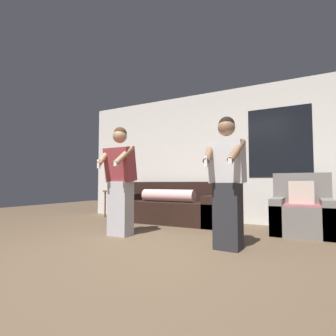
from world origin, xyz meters
The scene contains 7 objects.
ground_plane centered at (0.00, 0.00, 0.00)m, with size 14.00×14.00×0.00m, color brown.
wall_back centered at (0.02, 3.19, 1.35)m, with size 6.38×0.07×2.70m.
couch centered at (-0.80, 2.70, 0.30)m, with size 2.18×0.90×0.81m.
armchair centered at (1.56, 2.57, 0.32)m, with size 0.87×0.89×0.96m.
side_table centered at (-2.29, 2.88, 0.54)m, with size 0.53×0.50×0.77m.
person_left centered at (-0.87, 1.12, 0.83)m, with size 0.50×0.49×1.64m.
person_right centered at (0.79, 1.06, 0.81)m, with size 0.47×0.48×1.60m.
Camera 1 is at (1.63, -2.06, 0.79)m, focal length 28.00 mm.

